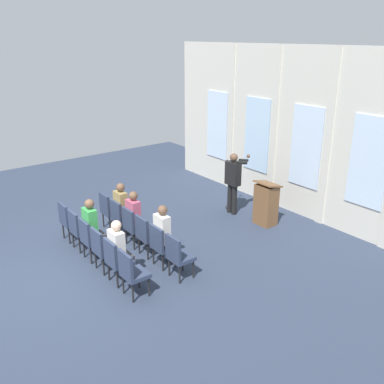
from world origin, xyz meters
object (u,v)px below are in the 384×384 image
object	(u,v)px
audience_r0_c1	(123,207)
audience_r1_c2	(93,226)
lectern	(266,204)
chair_r0_c1	(120,216)
chair_r1_c0	(69,219)
mic_stand	(231,197)
speaker	(233,179)
audience_r0_c2	(136,216)
audience_r0_c4	(164,233)
chair_r1_c1	(79,228)
chair_r0_c4	(161,243)
chair_r0_c2	(133,225)
chair_r0_c5	(178,254)
chair_r1_c5	(131,271)
chair_r0_c3	(146,234)
chair_r1_c3	(102,247)
chair_r1_c2	(90,237)
audience_r1_c4	(119,248)
chair_r0_c0	(109,209)
chair_r1_c4	(116,259)

from	to	relation	value
audience_r0_c1	audience_r1_c2	distance (m)	1.20
lectern	chair_r0_c1	xyz separation A→B (m)	(-1.58, -3.30, -0.02)
lectern	chair_r1_c0	xyz separation A→B (m)	(-2.17, -4.35, -0.02)
audience_r1_c2	chair_r0_c1	bearing A→B (deg)	121.26
mic_stand	speaker	bearing A→B (deg)	-34.84
audience_r0_c2	audience_r1_c2	xyz separation A→B (m)	(0.00, -1.05, 0.03)
audience_r0_c1	audience_r0_c4	size ratio (longest dim) A/B	0.99
chair_r1_c1	chair_r0_c4	bearing A→B (deg)	30.68
audience_r0_c2	chair_r1_c1	xyz separation A→B (m)	(-0.59, -1.13, -0.20)
lectern	chair_r0_c2	xyz separation A→B (m)	(-0.99, -3.30, -0.02)
chair_r0_c2	chair_r0_c5	distance (m)	1.76
chair_r0_c2	chair_r0_c4	xyz separation A→B (m)	(1.17, 0.00, 0.00)
audience_r0_c2	audience_r0_c4	world-z (taller)	audience_r0_c4
audience_r0_c1	audience_r0_c2	xyz separation A→B (m)	(0.59, 0.00, -0.02)
speaker	chair_r0_c5	bearing A→B (deg)	-59.80
chair_r0_c1	chair_r0_c5	world-z (taller)	same
audience_r0_c1	chair_r1_c5	distance (m)	2.61
chair_r0_c5	chair_r1_c5	distance (m)	1.05
chair_r1_c1	chair_r0_c3	bearing A→B (deg)	41.67
chair_r1_c3	chair_r1_c5	world-z (taller)	same
chair_r0_c2	chair_r1_c5	size ratio (longest dim) A/B	1.00
audience_r0_c4	chair_r0_c1	bearing A→B (deg)	-177.44
lectern	chair_r0_c4	xyz separation A→B (m)	(0.18, -3.30, -0.02)
chair_r1_c2	audience_r1_c4	xyz separation A→B (m)	(1.17, 0.08, 0.20)
chair_r0_c2	chair_r1_c5	world-z (taller)	same
audience_r1_c2	audience_r1_c4	bearing A→B (deg)	0.16
mic_stand	audience_r0_c1	world-z (taller)	mic_stand
chair_r0_c0	audience_r1_c2	world-z (taller)	audience_r1_c2
chair_r0_c2	chair_r1_c1	distance (m)	1.20
audience_r0_c1	chair_r1_c5	bearing A→B (deg)	-25.59
speaker	chair_r1_c4	world-z (taller)	speaker
chair_r1_c0	chair_r1_c5	bearing A→B (deg)	0.00
audience_r1_c2	audience_r1_c4	xyz separation A→B (m)	(1.17, 0.00, -0.03)
chair_r0_c2	chair_r1_c5	bearing A→B (deg)	-30.68
lectern	chair_r1_c4	xyz separation A→B (m)	(0.18, -4.35, -0.02)
chair_r1_c0	chair_r1_c4	size ratio (longest dim) A/B	1.00
chair_r0_c4	audience_r0_c1	bearing A→B (deg)	177.42
chair_r0_c0	chair_r0_c5	xyz separation A→B (m)	(2.94, 0.00, 0.00)
audience_r1_c4	mic_stand	bearing A→B (deg)	109.40
chair_r1_c4	chair_r1_c5	bearing A→B (deg)	0.00
chair_r0_c0	chair_r0_c1	xyz separation A→B (m)	(0.59, 0.00, 0.00)
speaker	audience_r0_c2	size ratio (longest dim) A/B	1.27
chair_r0_c2	chair_r0_c5	xyz separation A→B (m)	(1.76, 0.00, 0.00)
chair_r0_c5	chair_r1_c5	world-z (taller)	same
lectern	chair_r1_c4	size ratio (longest dim) A/B	1.23
chair_r0_c4	audience_r0_c4	xyz separation A→B (m)	(0.00, 0.08, 0.22)
audience_r0_c2	chair_r0_c2	bearing A→B (deg)	-90.00
chair_r0_c0	chair_r1_c0	bearing A→B (deg)	-90.00
mic_stand	lectern	distance (m)	1.34
audience_r1_c4	audience_r0_c4	bearing A→B (deg)	90.00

